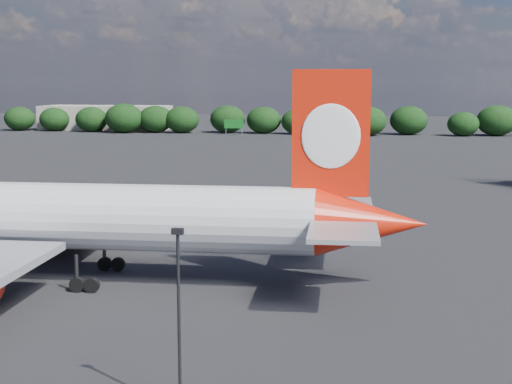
# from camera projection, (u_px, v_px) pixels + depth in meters

# --- Properties ---
(ground) EXTENTS (500.00, 500.00, 0.00)m
(ground) POSITION_uv_depth(u_px,v_px,m) (200.00, 194.00, 100.51)
(ground) COLOR black
(ground) RESTS_ON ground
(qantas_airliner) EXTENTS (50.69, 48.15, 16.56)m
(qantas_airliner) POSITION_uv_depth(u_px,v_px,m) (86.00, 218.00, 55.93)
(qantas_airliner) COLOR silver
(qantas_airliner) RESTS_ON ground
(apron_lamp_post) EXTENTS (0.55, 0.30, 8.95)m
(apron_lamp_post) POSITION_uv_depth(u_px,v_px,m) (179.00, 309.00, 33.34)
(apron_lamp_post) COLOR black
(apron_lamp_post) RESTS_ON ground
(terminal_building) EXTENTS (42.00, 16.00, 8.00)m
(terminal_building) POSITION_uv_depth(u_px,v_px,m) (106.00, 118.00, 239.13)
(terminal_building) COLOR gray
(terminal_building) RESTS_ON ground
(highway_sign) EXTENTS (6.00, 0.30, 4.50)m
(highway_sign) POSITION_uv_depth(u_px,v_px,m) (234.00, 124.00, 216.06)
(highway_sign) COLOR #135F1C
(highway_sign) RESTS_ON ground
(billboard_yellow) EXTENTS (5.00, 0.30, 5.50)m
(billboard_yellow) POSITION_uv_depth(u_px,v_px,m) (334.00, 122.00, 216.95)
(billboard_yellow) COLOR yellow
(billboard_yellow) RESTS_ON ground
(horizon_treeline) EXTENTS (207.31, 15.81, 9.25)m
(horizon_treeline) POSITION_uv_depth(u_px,v_px,m) (295.00, 121.00, 217.59)
(horizon_treeline) COLOR black
(horizon_treeline) RESTS_ON ground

